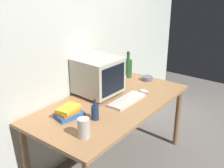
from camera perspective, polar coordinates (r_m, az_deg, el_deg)
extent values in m
plane|color=slate|center=(2.95, 0.00, -16.44)|extent=(6.00, 6.00, 0.00)
cube|color=beige|center=(2.68, -8.09, 9.26)|extent=(4.00, 0.08, 2.50)
cube|color=#9E7047|center=(2.57, 0.00, -4.04)|extent=(1.61, 0.81, 0.03)
cylinder|color=brown|center=(3.16, 13.40, -6.73)|extent=(0.06, 0.06, 0.69)
cylinder|color=brown|center=(2.54, -17.29, -15.04)|extent=(0.06, 0.06, 0.69)
cylinder|color=brown|center=(3.46, 2.89, -3.56)|extent=(0.06, 0.06, 0.69)
cube|color=#B2AD9E|center=(2.72, -2.87, -1.85)|extent=(0.29, 0.25, 0.03)
cube|color=#B2AD9E|center=(2.65, -2.94, 1.82)|extent=(0.40, 0.40, 0.34)
cube|color=black|center=(2.53, 0.30, 0.86)|extent=(0.31, 0.02, 0.27)
cube|color=beige|center=(2.57, 3.17, -3.37)|extent=(0.42, 0.15, 0.02)
ellipsoid|color=beige|center=(2.77, 6.50, -1.48)|extent=(0.08, 0.11, 0.04)
cylinder|color=#1E4C23|center=(3.15, 3.32, 3.22)|extent=(0.09, 0.09, 0.20)
cylinder|color=#1E4C23|center=(3.11, 3.38, 5.62)|extent=(0.03, 0.03, 0.07)
sphere|color=#262626|center=(3.10, 3.40, 6.46)|extent=(0.04, 0.04, 0.04)
cylinder|color=navy|center=(2.25, -3.53, -5.94)|extent=(0.06, 0.06, 0.12)
cylinder|color=navy|center=(2.21, -3.57, -4.10)|extent=(0.02, 0.02, 0.04)
sphere|color=#262626|center=(2.20, -3.59, -3.43)|extent=(0.03, 0.03, 0.03)
cube|color=#28569E|center=(2.32, -8.85, -6.33)|extent=(0.25, 0.19, 0.04)
cube|color=orange|center=(2.30, -9.18, -5.69)|extent=(0.18, 0.13, 0.03)
cube|color=gold|center=(2.29, -9.00, -5.00)|extent=(0.21, 0.15, 0.03)
cylinder|color=white|center=(2.99, 2.05, 1.05)|extent=(0.08, 0.08, 0.09)
torus|color=white|center=(3.03, 2.62, 1.41)|extent=(0.06, 0.01, 0.06)
cylinder|color=#595B66|center=(3.10, 7.30, 1.17)|extent=(0.12, 0.12, 0.04)
cylinder|color=#B7B2A8|center=(2.02, -5.88, -9.05)|extent=(0.09, 0.09, 0.15)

